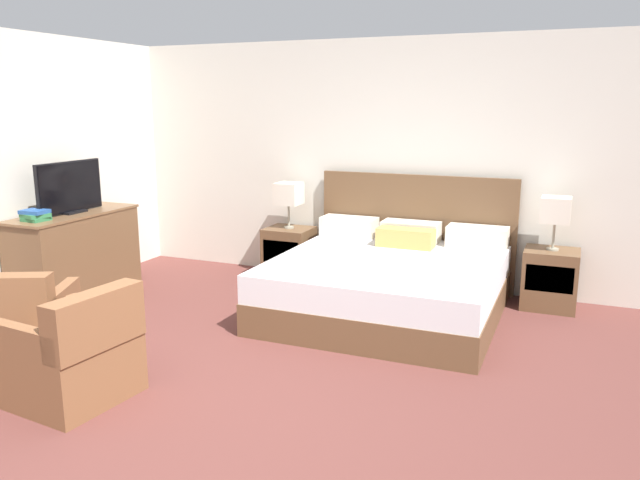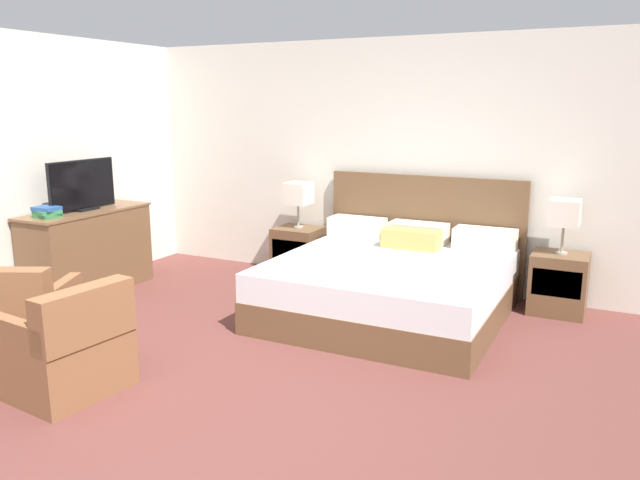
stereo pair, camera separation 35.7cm
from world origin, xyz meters
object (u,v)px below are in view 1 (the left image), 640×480
dresser (76,254)px  book_red_cover (36,219)px  bed (389,281)px  book_small_top (35,212)px  armchair_companion (74,358)px  armchair_by_window (19,330)px  nightstand_left (289,253)px  table_lamp_left (289,194)px  book_blue_cover (35,215)px  tv (70,188)px  table_lamp_right (556,210)px  nightstand_right (550,279)px

dresser → book_red_cover: size_ratio=6.74×
bed → book_small_top: size_ratio=9.16×
book_small_top → armchair_companion: size_ratio=0.29×
dresser → armchair_by_window: dresser is taller
nightstand_left → book_small_top: bearing=-131.4°
book_small_top → table_lamp_left: bearing=48.7°
nightstand_left → book_blue_cover: 2.58m
bed → book_blue_cover: bed is taller
bed → table_lamp_left: size_ratio=4.10×
bed → tv: size_ratio=2.53×
bed → tv: 3.20m
book_small_top → tv: bearing=90.6°
book_red_cover → book_small_top: (-0.01, 0.00, 0.07)m
tv → book_blue_cover: tv is taller
table_lamp_left → tv: (-1.66, -1.43, 0.16)m
table_lamp_right → tv: (-4.37, -1.43, 0.16)m
nightstand_right → table_lamp_right: table_lamp_right is taller
nightstand_right → book_red_cover: 4.79m
book_red_cover → armchair_companion: size_ratio=0.26×
table_lamp_left → book_blue_cover: 2.51m
table_lamp_left → dresser: 2.25m
nightstand_right → armchair_companion: bearing=-130.9°
table_lamp_left → book_blue_cover: size_ratio=2.35×
armchair_by_window → armchair_companion: (0.75, -0.24, 0.00)m
table_lamp_right → book_blue_cover: 4.76m
nightstand_right → bed: bearing=-152.4°
bed → book_blue_cover: 3.29m
dresser → armchair_by_window: size_ratio=1.47×
book_red_cover → book_small_top: bearing=180.0°
armchair_by_window → book_red_cover: bearing=129.8°
armchair_by_window → book_blue_cover: bearing=130.0°
nightstand_right → armchair_by_window: (-3.49, -2.93, 0.00)m
armchair_by_window → table_lamp_left: bearing=75.1°
book_red_cover → armchair_companion: (1.62, -1.29, -0.58)m
tv → table_lamp_right: bearing=18.1°
book_small_top → table_lamp_right: bearing=23.3°
bed → table_lamp_right: bed is taller
table_lamp_right → tv: 4.61m
nightstand_left → book_small_top: size_ratio=2.51×
nightstand_right → book_small_top: book_small_top is taller
table_lamp_left → dresser: table_lamp_left is taller
tv → armchair_by_window: (0.88, -1.50, -0.80)m
bed → tv: tv is taller
armchair_companion → book_blue_cover: bearing=141.6°
dresser → tv: bearing=-65.9°
bed → book_small_top: 3.30m
bed → nightstand_right: (1.36, 0.71, -0.02)m
armchair_companion → book_red_cover: bearing=141.5°
tv → book_red_cover: 0.51m
bed → book_small_top: bearing=-158.7°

